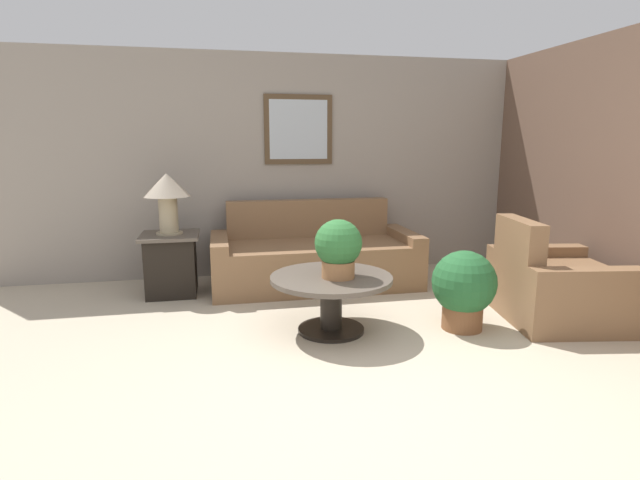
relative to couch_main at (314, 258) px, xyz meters
The scene contains 10 objects.
ground_plane 2.57m from the couch_main, 92.39° to the right, with size 20.00×20.00×0.00m, color #BCAD93.
wall_back 1.20m from the couch_main, 99.48° to the left, with size 7.39×0.09×2.60m.
wall_right 2.97m from the couch_main, 20.36° to the right, with size 0.06×5.16×2.60m.
couch_main is the anchor object (origin of this frame).
armchair 2.46m from the couch_main, 38.92° to the right, with size 1.10×1.22×0.92m.
coffee_table 1.44m from the couch_main, 95.35° to the right, with size 1.03×1.03×0.49m.
side_table 1.55m from the couch_main, behind, with size 0.59×0.59×0.65m.
table_lamp 1.74m from the couch_main, behind, with size 0.48×0.48×0.63m.
potted_plant_on_table 1.55m from the couch_main, 93.41° to the right, with size 0.39×0.39×0.49m.
potted_plant_floor 1.88m from the couch_main, 58.34° to the right, with size 0.55×0.55×0.69m.
Camera 1 is at (-0.93, -2.82, 1.59)m, focal length 28.00 mm.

